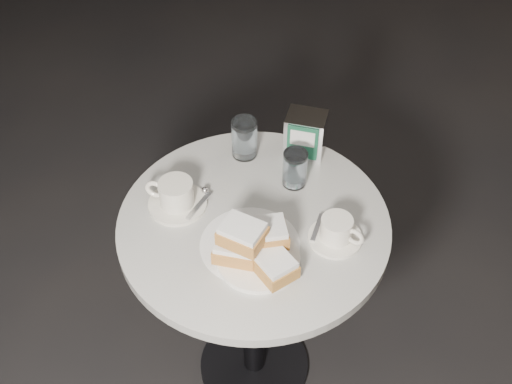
% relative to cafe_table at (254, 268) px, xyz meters
% --- Properties ---
extents(ground, '(7.00, 7.00, 0.00)m').
position_rel_cafe_table_xyz_m(ground, '(0.00, 0.00, -0.55)').
color(ground, black).
rests_on(ground, ground).
extents(cafe_table, '(0.70, 0.70, 0.74)m').
position_rel_cafe_table_xyz_m(cafe_table, '(0.00, 0.00, 0.00)').
color(cafe_table, black).
rests_on(cafe_table, ground).
extents(sugar_spill, '(0.30, 0.30, 0.00)m').
position_rel_cafe_table_xyz_m(sugar_spill, '(0.01, -0.08, 0.20)').
color(sugar_spill, white).
rests_on(sugar_spill, cafe_table).
extents(beignet_plate, '(0.24, 0.24, 0.13)m').
position_rel_cafe_table_xyz_m(beignet_plate, '(0.04, -0.13, 0.25)').
color(beignet_plate, white).
rests_on(beignet_plate, cafe_table).
extents(coffee_cup_left, '(0.17, 0.16, 0.08)m').
position_rel_cafe_table_xyz_m(coffee_cup_left, '(-0.21, -0.01, 0.23)').
color(coffee_cup_left, silver).
rests_on(coffee_cup_left, cafe_table).
extents(coffee_cup_right, '(0.17, 0.17, 0.07)m').
position_rel_cafe_table_xyz_m(coffee_cup_right, '(0.21, 0.00, 0.23)').
color(coffee_cup_right, white).
rests_on(coffee_cup_right, cafe_table).
extents(water_glass_left, '(0.08, 0.08, 0.12)m').
position_rel_cafe_table_xyz_m(water_glass_left, '(-0.10, 0.24, 0.25)').
color(water_glass_left, white).
rests_on(water_glass_left, cafe_table).
extents(water_glass_right, '(0.09, 0.09, 0.11)m').
position_rel_cafe_table_xyz_m(water_glass_right, '(0.06, 0.16, 0.25)').
color(water_glass_right, silver).
rests_on(water_glass_right, cafe_table).
extents(napkin_dispenser, '(0.11, 0.10, 0.13)m').
position_rel_cafe_table_xyz_m(napkin_dispenser, '(0.06, 0.30, 0.26)').
color(napkin_dispenser, silver).
rests_on(napkin_dispenser, cafe_table).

